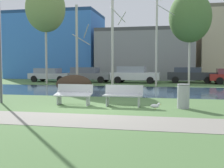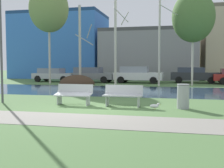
{
  "view_description": "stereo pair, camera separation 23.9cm",
  "coord_description": "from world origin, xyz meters",
  "px_view_note": "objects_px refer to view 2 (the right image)",
  "views": [
    {
      "loc": [
        2.85,
        -10.29,
        1.69
      ],
      "look_at": [
        0.53,
        1.19,
        0.89
      ],
      "focal_mm": 44.24,
      "sensor_mm": 36.0,
      "label": 1
    },
    {
      "loc": [
        3.08,
        -10.25,
        1.69
      ],
      "look_at": [
        0.53,
        1.19,
        0.89
      ],
      "focal_mm": 44.24,
      "sensor_mm": 36.0,
      "label": 2
    }
  ],
  "objects_px": {
    "bench_left": "(74,94)",
    "streetlamp": "(0,18)",
    "bench_right": "(123,95)",
    "parked_wagon_fourth_dark": "(194,75)",
    "parked_van_nearest_silver": "(54,74)",
    "parked_hatch_third_white": "(137,74)",
    "trash_bin": "(183,96)",
    "seagull": "(155,106)",
    "parked_sedan_second_grey": "(91,74)"
  },
  "relations": [
    {
      "from": "seagull",
      "to": "parked_hatch_third_white",
      "type": "bearing_deg",
      "value": 99.73
    },
    {
      "from": "seagull",
      "to": "parked_sedan_second_grey",
      "type": "distance_m",
      "value": 17.38
    },
    {
      "from": "bench_right",
      "to": "parked_van_nearest_silver",
      "type": "height_order",
      "value": "parked_van_nearest_silver"
    },
    {
      "from": "parked_sedan_second_grey",
      "to": "parked_wagon_fourth_dark",
      "type": "height_order",
      "value": "parked_wagon_fourth_dark"
    },
    {
      "from": "trash_bin",
      "to": "parked_hatch_third_white",
      "type": "distance_m",
      "value": 15.59
    },
    {
      "from": "trash_bin",
      "to": "parked_sedan_second_grey",
      "type": "xyz_separation_m",
      "value": [
        -8.41,
        15.31,
        0.28
      ]
    },
    {
      "from": "trash_bin",
      "to": "streetlamp",
      "type": "bearing_deg",
      "value": 179.67
    },
    {
      "from": "bench_right",
      "to": "parked_wagon_fourth_dark",
      "type": "bearing_deg",
      "value": 76.39
    },
    {
      "from": "parked_van_nearest_silver",
      "to": "streetlamp",
      "type": "bearing_deg",
      "value": -73.74
    },
    {
      "from": "parked_van_nearest_silver",
      "to": "parked_sedan_second_grey",
      "type": "relative_size",
      "value": 0.94
    },
    {
      "from": "bench_left",
      "to": "seagull",
      "type": "xyz_separation_m",
      "value": [
        3.47,
        -0.51,
        -0.34
      ]
    },
    {
      "from": "parked_wagon_fourth_dark",
      "to": "streetlamp",
      "type": "bearing_deg",
      "value": -120.25
    },
    {
      "from": "bench_left",
      "to": "streetlamp",
      "type": "height_order",
      "value": "streetlamp"
    },
    {
      "from": "bench_right",
      "to": "parked_wagon_fourth_dark",
      "type": "xyz_separation_m",
      "value": [
        3.92,
        16.2,
        0.32
      ]
    },
    {
      "from": "parked_sedan_second_grey",
      "to": "parked_wagon_fourth_dark",
      "type": "relative_size",
      "value": 1.05
    },
    {
      "from": "parked_sedan_second_grey",
      "to": "parked_hatch_third_white",
      "type": "relative_size",
      "value": 1.0
    },
    {
      "from": "parked_van_nearest_silver",
      "to": "parked_sedan_second_grey",
      "type": "height_order",
      "value": "parked_sedan_second_grey"
    },
    {
      "from": "streetlamp",
      "to": "parked_van_nearest_silver",
      "type": "relative_size",
      "value": 1.29
    },
    {
      "from": "parked_hatch_third_white",
      "to": "streetlamp",
      "type": "bearing_deg",
      "value": -105.61
    },
    {
      "from": "bench_left",
      "to": "parked_hatch_third_white",
      "type": "height_order",
      "value": "parked_hatch_third_white"
    },
    {
      "from": "bench_left",
      "to": "bench_right",
      "type": "relative_size",
      "value": 1.0
    },
    {
      "from": "trash_bin",
      "to": "parked_van_nearest_silver",
      "type": "bearing_deg",
      "value": 129.05
    },
    {
      "from": "parked_wagon_fourth_dark",
      "to": "parked_hatch_third_white",
      "type": "bearing_deg",
      "value": -167.66
    },
    {
      "from": "bench_left",
      "to": "streetlamp",
      "type": "xyz_separation_m",
      "value": [
        -3.41,
        -0.04,
        3.32
      ]
    },
    {
      "from": "trash_bin",
      "to": "parked_sedan_second_grey",
      "type": "distance_m",
      "value": 17.47
    },
    {
      "from": "bench_left",
      "to": "bench_right",
      "type": "height_order",
      "value": "same"
    },
    {
      "from": "seagull",
      "to": "parked_van_nearest_silver",
      "type": "xyz_separation_m",
      "value": [
        -11.32,
        15.68,
        0.61
      ]
    },
    {
      "from": "trash_bin",
      "to": "seagull",
      "type": "distance_m",
      "value": 1.2
    },
    {
      "from": "bench_right",
      "to": "parked_wagon_fourth_dark",
      "type": "height_order",
      "value": "parked_wagon_fourth_dark"
    },
    {
      "from": "streetlamp",
      "to": "parked_van_nearest_silver",
      "type": "bearing_deg",
      "value": 106.26
    },
    {
      "from": "bench_left",
      "to": "bench_right",
      "type": "bearing_deg",
      "value": 0.0
    },
    {
      "from": "seagull",
      "to": "parked_sedan_second_grey",
      "type": "bearing_deg",
      "value": 115.04
    },
    {
      "from": "seagull",
      "to": "parked_wagon_fourth_dark",
      "type": "distance_m",
      "value": 16.92
    },
    {
      "from": "parked_sedan_second_grey",
      "to": "parked_hatch_third_white",
      "type": "bearing_deg",
      "value": -2.13
    },
    {
      "from": "parked_van_nearest_silver",
      "to": "parked_wagon_fourth_dark",
      "type": "xyz_separation_m",
      "value": [
        13.91,
        1.02,
        0.05
      ]
    },
    {
      "from": "bench_left",
      "to": "parked_wagon_fourth_dark",
      "type": "bearing_deg",
      "value": 69.49
    },
    {
      "from": "trash_bin",
      "to": "parked_hatch_third_white",
      "type": "relative_size",
      "value": 0.2
    },
    {
      "from": "parked_sedan_second_grey",
      "to": "bench_left",
      "type": "bearing_deg",
      "value": -75.71
    },
    {
      "from": "bench_left",
      "to": "seagull",
      "type": "distance_m",
      "value": 3.52
    },
    {
      "from": "trash_bin",
      "to": "parked_wagon_fourth_dark",
      "type": "height_order",
      "value": "parked_wagon_fourth_dark"
    },
    {
      "from": "bench_right",
      "to": "seagull",
      "type": "bearing_deg",
      "value": -20.89
    },
    {
      "from": "trash_bin",
      "to": "bench_left",
      "type": "bearing_deg",
      "value": 178.91
    },
    {
      "from": "parked_hatch_third_white",
      "to": "parked_wagon_fourth_dark",
      "type": "bearing_deg",
      "value": 12.34
    },
    {
      "from": "parked_van_nearest_silver",
      "to": "parked_hatch_third_white",
      "type": "relative_size",
      "value": 0.94
    },
    {
      "from": "seagull",
      "to": "streetlamp",
      "type": "xyz_separation_m",
      "value": [
        -6.88,
        0.47,
        3.66
      ]
    },
    {
      "from": "trash_bin",
      "to": "parked_hatch_third_white",
      "type": "xyz_separation_m",
      "value": [
        -3.73,
        15.13,
        0.33
      ]
    },
    {
      "from": "seagull",
      "to": "bench_right",
      "type": "bearing_deg",
      "value": 159.11
    },
    {
      "from": "seagull",
      "to": "parked_van_nearest_silver",
      "type": "height_order",
      "value": "parked_van_nearest_silver"
    },
    {
      "from": "parked_van_nearest_silver",
      "to": "parked_hatch_third_white",
      "type": "height_order",
      "value": "parked_hatch_third_white"
    },
    {
      "from": "parked_wagon_fourth_dark",
      "to": "seagull",
      "type": "bearing_deg",
      "value": -98.8
    }
  ]
}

